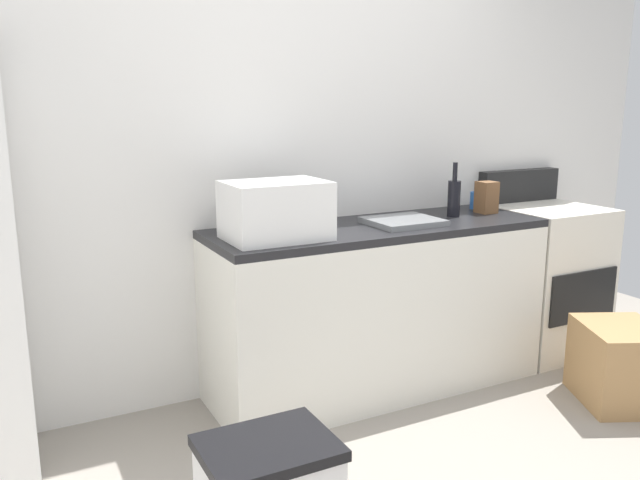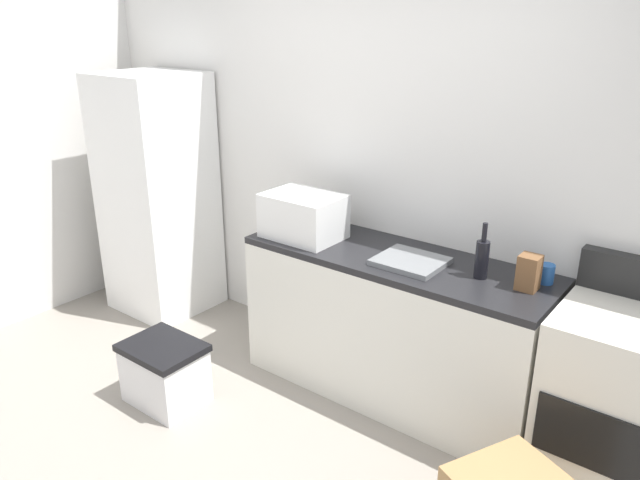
{
  "view_description": "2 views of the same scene",
  "coord_description": "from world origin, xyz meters",
  "px_view_note": "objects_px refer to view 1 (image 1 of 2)",
  "views": [
    {
      "loc": [
        -1.48,
        -1.57,
        1.53
      ],
      "look_at": [
        -0.18,
        0.94,
        0.92
      ],
      "focal_mm": 36.13,
      "sensor_mm": 36.0,
      "label": 1
    },
    {
      "loc": [
        1.9,
        -1.58,
        2.2
      ],
      "look_at": [
        -0.22,
        1.17,
        0.89
      ],
      "focal_mm": 34.08,
      "sensor_mm": 36.0,
      "label": 2
    }
  ],
  "objects_px": {
    "cardboard_box_medium": "(619,364)",
    "microwave": "(276,210)",
    "wine_bottle": "(454,197)",
    "knife_block": "(486,197)",
    "stove_oven": "(543,276)",
    "coffee_mug": "(477,200)"
  },
  "relations": [
    {
      "from": "stove_oven",
      "to": "coffee_mug",
      "type": "bearing_deg",
      "value": 161.02
    },
    {
      "from": "wine_bottle",
      "to": "coffee_mug",
      "type": "height_order",
      "value": "wine_bottle"
    },
    {
      "from": "coffee_mug",
      "to": "knife_block",
      "type": "distance_m",
      "value": 0.15
    },
    {
      "from": "microwave",
      "to": "wine_bottle",
      "type": "height_order",
      "value": "wine_bottle"
    },
    {
      "from": "wine_bottle",
      "to": "knife_block",
      "type": "relative_size",
      "value": 1.67
    },
    {
      "from": "stove_oven",
      "to": "knife_block",
      "type": "xyz_separation_m",
      "value": [
        -0.48,
        0.02,
        0.52
      ]
    },
    {
      "from": "knife_block",
      "to": "cardboard_box_medium",
      "type": "xyz_separation_m",
      "value": [
        0.27,
        -0.76,
        -0.79
      ]
    },
    {
      "from": "coffee_mug",
      "to": "wine_bottle",
      "type": "bearing_deg",
      "value": -153.91
    },
    {
      "from": "stove_oven",
      "to": "microwave",
      "type": "relative_size",
      "value": 2.39
    },
    {
      "from": "stove_oven",
      "to": "microwave",
      "type": "xyz_separation_m",
      "value": [
        -1.83,
        -0.08,
        0.57
      ]
    },
    {
      "from": "knife_block",
      "to": "cardboard_box_medium",
      "type": "distance_m",
      "value": 1.12
    },
    {
      "from": "stove_oven",
      "to": "cardboard_box_medium",
      "type": "distance_m",
      "value": 0.81
    },
    {
      "from": "stove_oven",
      "to": "wine_bottle",
      "type": "xyz_separation_m",
      "value": [
        -0.72,
        0.01,
        0.54
      ]
    },
    {
      "from": "wine_bottle",
      "to": "cardboard_box_medium",
      "type": "bearing_deg",
      "value": -55.65
    },
    {
      "from": "stove_oven",
      "to": "coffee_mug",
      "type": "xyz_separation_m",
      "value": [
        -0.43,
        0.15,
        0.48
      ]
    },
    {
      "from": "cardboard_box_medium",
      "to": "microwave",
      "type": "bearing_deg",
      "value": 157.92
    },
    {
      "from": "knife_block",
      "to": "stove_oven",
      "type": "bearing_deg",
      "value": -1.9
    },
    {
      "from": "microwave",
      "to": "cardboard_box_medium",
      "type": "height_order",
      "value": "microwave"
    },
    {
      "from": "wine_bottle",
      "to": "knife_block",
      "type": "height_order",
      "value": "wine_bottle"
    },
    {
      "from": "microwave",
      "to": "coffee_mug",
      "type": "relative_size",
      "value": 4.6
    },
    {
      "from": "coffee_mug",
      "to": "stove_oven",
      "type": "bearing_deg",
      "value": -18.98
    },
    {
      "from": "coffee_mug",
      "to": "microwave",
      "type": "bearing_deg",
      "value": -170.67
    }
  ]
}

